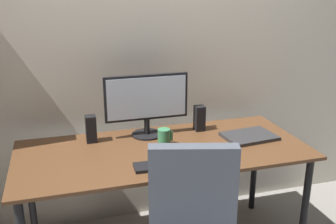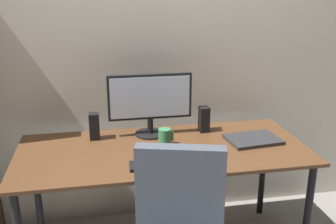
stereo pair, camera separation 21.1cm
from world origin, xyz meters
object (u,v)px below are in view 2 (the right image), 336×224
at_px(keyboard, 156,165).
at_px(speaker_right, 204,119).
at_px(speaker_left, 94,126).
at_px(laptop, 253,139).
at_px(mouse, 193,161).
at_px(monitor, 150,101).
at_px(coffee_mug, 165,137).
at_px(desk, 163,160).

relative_size(keyboard, speaker_right, 1.71).
relative_size(speaker_left, speaker_right, 1.00).
bearing_deg(laptop, speaker_right, 133.74).
relative_size(mouse, speaker_right, 0.56).
xyz_separation_m(laptop, speaker_left, (-0.97, 0.22, 0.07)).
relative_size(monitor, coffee_mug, 5.02).
bearing_deg(speaker_right, mouse, -112.52).
bearing_deg(monitor, mouse, -70.70).
height_order(keyboard, laptop, laptop).
bearing_deg(coffee_mug, mouse, -69.32).
distance_m(keyboard, mouse, 0.20).
xyz_separation_m(keyboard, speaker_left, (-0.32, 0.46, 0.08)).
xyz_separation_m(keyboard, mouse, (0.20, -0.00, 0.01)).
xyz_separation_m(desk, laptop, (0.57, 0.01, 0.09)).
relative_size(coffee_mug, speaker_left, 0.63).
height_order(desk, laptop, laptop).
distance_m(desk, mouse, 0.28).
xyz_separation_m(desk, coffee_mug, (0.02, 0.04, 0.13)).
bearing_deg(coffee_mug, desk, -111.56).
bearing_deg(speaker_right, speaker_left, 180.00).
xyz_separation_m(coffee_mug, speaker_left, (-0.42, 0.19, 0.03)).
height_order(coffee_mug, laptop, coffee_mug).
height_order(mouse, laptop, mouse).
bearing_deg(speaker_left, desk, -29.51).
relative_size(monitor, speaker_right, 3.15).
relative_size(laptop, speaker_right, 1.88).
bearing_deg(speaker_left, monitor, 1.27).
height_order(desk, speaker_right, speaker_right).
bearing_deg(mouse, keyboard, 174.82).
distance_m(mouse, coffee_mug, 0.30).
distance_m(desk, laptop, 0.58).
bearing_deg(desk, mouse, -62.80).
relative_size(coffee_mug, speaker_right, 0.63).
xyz_separation_m(desk, monitor, (-0.04, 0.23, 0.31)).
height_order(monitor, keyboard, monitor).
distance_m(speaker_left, speaker_right, 0.72).
bearing_deg(speaker_left, coffee_mug, -23.91).
relative_size(mouse, speaker_left, 0.56).
bearing_deg(laptop, speaker_left, 161.34).
height_order(monitor, speaker_left, monitor).
relative_size(desk, laptop, 5.41).
height_order(mouse, speaker_right, speaker_right).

